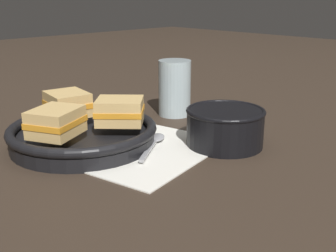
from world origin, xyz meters
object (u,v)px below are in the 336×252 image
object	(u,v)px
spoon	(155,141)
sandwich_far_left	(120,111)
sandwich_near_left	(68,104)
sandwich_near_right	(56,122)
skillet	(83,134)
soup_bowl	(225,125)
drinking_glass	(175,88)

from	to	relation	value
spoon	sandwich_far_left	distance (m)	0.09
spoon	sandwich_near_left	bearing A→B (deg)	82.98
sandwich_near_left	sandwich_near_right	bearing A→B (deg)	-130.66
spoon	sandwich_near_right	world-z (taller)	sandwich_near_right
spoon	sandwich_near_left	distance (m)	0.19
skillet	sandwich_far_left	distance (m)	0.08
soup_bowl	drinking_glass	distance (m)	0.23
sandwich_near_right	drinking_glass	distance (m)	0.34
spoon	drinking_glass	xyz separation A→B (m)	(0.17, 0.12, 0.06)
skillet	sandwich_far_left	size ratio (longest dim) A/B	2.45
sandwich_near_right	spoon	bearing A→B (deg)	-22.95
sandwich_near_right	drinking_glass	size ratio (longest dim) A/B	0.86
spoon	sandwich_near_right	size ratio (longest dim) A/B	1.19
drinking_glass	spoon	bearing A→B (deg)	-145.44
sandwich_near_left	sandwich_far_left	distance (m)	0.12
skillet	drinking_glass	distance (m)	0.27
spoon	sandwich_near_left	world-z (taller)	sandwich_near_left
spoon	skillet	bearing A→B (deg)	101.87
sandwich_far_left	drinking_glass	bearing A→B (deg)	18.52
sandwich_near_right	drinking_glass	world-z (taller)	drinking_glass
spoon	sandwich_far_left	size ratio (longest dim) A/B	1.15
soup_bowl	skillet	world-z (taller)	soup_bowl
sandwich_near_left	skillet	bearing A→B (deg)	-100.66
soup_bowl	sandwich_far_left	world-z (taller)	sandwich_far_left
sandwich_near_right	skillet	bearing A→B (deg)	19.34
soup_bowl	sandwich_near_right	size ratio (longest dim) A/B	1.34
sandwich_far_left	spoon	bearing A→B (deg)	-46.81
sandwich_near_right	sandwich_far_left	world-z (taller)	same
sandwich_near_left	sandwich_far_left	xyz separation A→B (m)	(0.04, -0.11, 0.00)
sandwich_near_left	drinking_glass	distance (m)	0.26
soup_bowl	skillet	distance (m)	0.26
soup_bowl	sandwich_near_right	distance (m)	0.30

